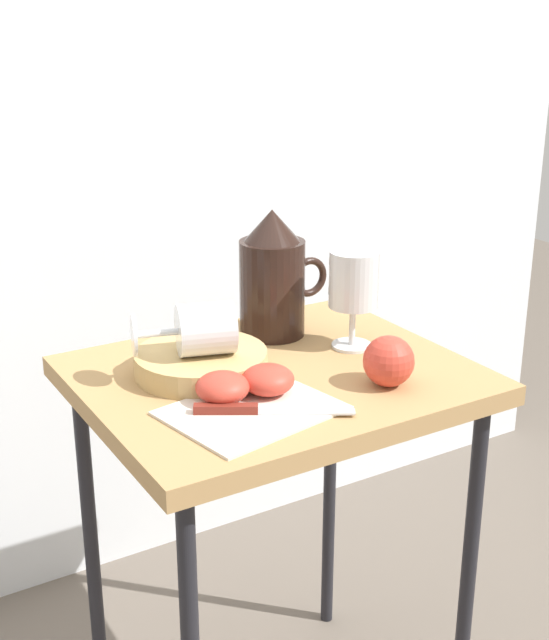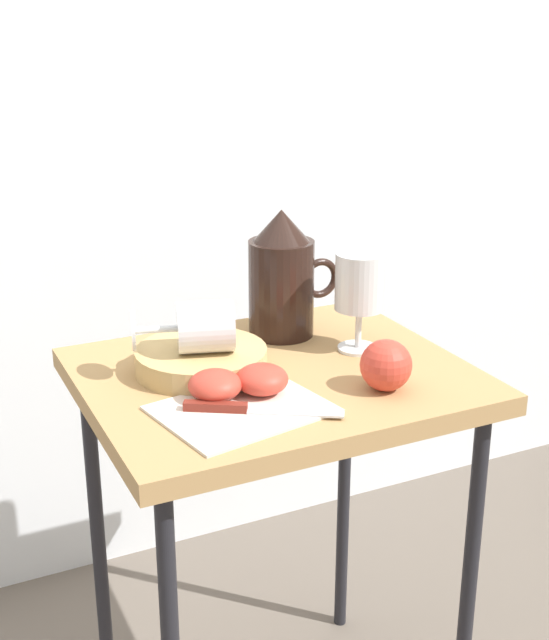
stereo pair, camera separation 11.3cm
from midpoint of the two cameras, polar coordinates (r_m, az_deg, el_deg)
name	(u,v)px [view 2 (the right image)]	position (r m, az deg, el deg)	size (l,w,h in m)	color
curtain_drape	(137,71)	(1.76, -7.16, 15.95)	(2.40, 0.03, 2.14)	white
table	(274,413)	(1.31, 2.47, -6.19)	(0.56, 0.46, 0.68)	#AD8451
linen_napkin	(242,409)	(1.16, 0.63, -5.96)	(0.22, 0.17, 0.00)	silver
basket_tray	(201,360)	(1.28, -2.34, -2.69)	(0.20, 0.20, 0.04)	tan
pitcher	(282,285)	(1.40, 2.80, 2.29)	(0.16, 0.11, 0.21)	black
wine_glass_upright	(360,287)	(1.34, 8.06, 2.14)	(0.08, 0.08, 0.16)	silver
wine_glass_tipped_near	(202,327)	(1.25, -2.23, -0.51)	(0.16, 0.11, 0.08)	silver
apple_half_left	(215,385)	(1.18, -1.20, -4.37)	(0.07, 0.07, 0.04)	#CC3D2D
apple_half_right	(262,379)	(1.19, 1.87, -3.97)	(0.07, 0.07, 0.04)	#CC3D2D
apple_whole	(386,365)	(1.23, 9.99, -3.00)	(0.07, 0.07, 0.07)	#CC3D2D
knife	(239,409)	(1.14, 0.50, -5.91)	(0.19, 0.12, 0.01)	silver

